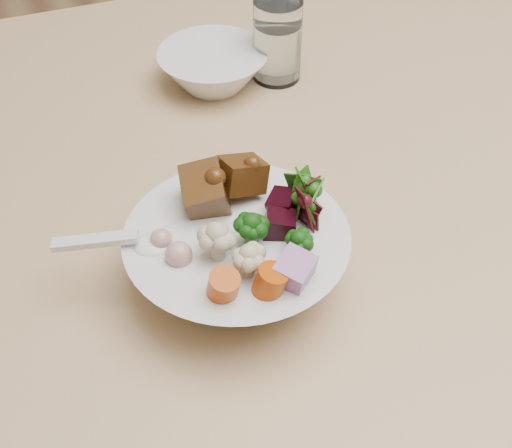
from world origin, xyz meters
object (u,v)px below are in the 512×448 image
food_bowl (238,253)px  water_glass (277,44)px  chair_far (327,56)px  side_bowl (213,69)px  dining_table (455,183)px

food_bowl → water_glass: 0.36m
chair_far → side_bowl: bearing=-144.7°
water_glass → side_bowl: (-0.08, 0.01, -0.03)m
water_glass → food_bowl: bearing=-117.4°
dining_table → side_bowl: side_bowl is taller
food_bowl → water_glass: size_ratio=1.95×
chair_far → food_bowl: bearing=-135.4°
dining_table → food_bowl: bearing=-159.4°
dining_table → food_bowl: size_ratio=8.21×
food_bowl → dining_table: bearing=20.3°
side_bowl → dining_table: bearing=-38.8°
chair_far → dining_table: bearing=-116.6°
water_glass → dining_table: bearing=-48.5°
side_bowl → chair_far: bearing=49.6°
food_bowl → chair_far: bearing=58.9°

